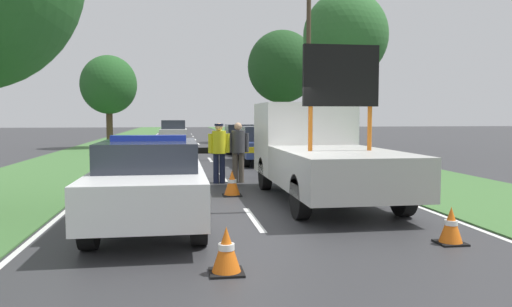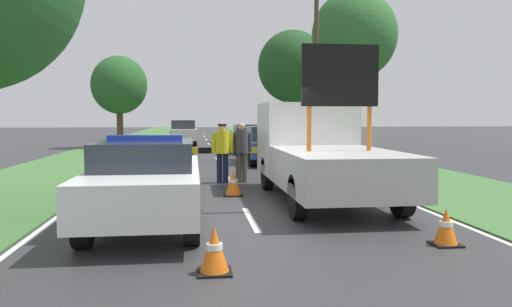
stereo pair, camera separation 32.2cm
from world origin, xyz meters
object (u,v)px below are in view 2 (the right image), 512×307
Objects in this scene: traffic_cone_near_police at (446,227)px; queued_car_van_white at (184,132)px; roadside_tree_mid_right at (292,67)px; road_barrier at (229,153)px; utility_pole at (316,58)px; pedestrian_civilian at (242,147)px; queued_car_sedan_black at (251,138)px; queued_car_hatch_blue at (268,144)px; roadside_tree_mid_left at (354,36)px; police_car at (147,180)px; roadside_tree_near_left at (119,85)px; traffic_cone_centre_front at (233,183)px; work_truck at (318,150)px; police_officer at (222,148)px; traffic_cone_near_truck at (214,250)px.

queued_car_van_white is (-4.38, 26.58, 0.58)m from traffic_cone_near_police.
road_barrier is at bearing -106.41° from roadside_tree_mid_right.
pedestrian_civilian is at bearing -118.57° from utility_pole.
queued_car_sedan_black is 1.08× the size of queued_car_van_white.
roadside_tree_mid_left is (4.84, 3.81, 5.07)m from queued_car_hatch_blue.
utility_pole is (6.23, 12.84, 3.71)m from police_car.
queued_car_hatch_blue is 0.57× the size of roadside_tree_mid_left.
roadside_tree_mid_left is 0.92× the size of utility_pole.
roadside_tree_mid_right is (11.70, 5.12, 1.75)m from roadside_tree_near_left.
roadside_tree_mid_right reaches higher than traffic_cone_centre_front.
roadside_tree_near_left is at bearing -70.38° from work_truck.
roadside_tree_near_left is 0.68× the size of roadside_tree_mid_right.
traffic_cone_near_police is 0.07× the size of roadside_tree_mid_right.
roadside_tree_mid_right reaches higher than roadside_tree_near_left.
roadside_tree_mid_left reaches higher than traffic_cone_centre_front.
queued_car_sedan_black is at bearing 81.77° from traffic_cone_centre_front.
roadside_tree_mid_right is at bearing 82.75° from utility_pole.
queued_car_van_white reaches higher than queued_car_hatch_blue.
police_car is at bearing -106.44° from roadside_tree_mid_right.
queued_car_sedan_black is (-0.69, 19.49, 0.51)m from traffic_cone_near_police.
roadside_tree_mid_left is (7.04, 9.70, 4.82)m from police_officer.
roadside_tree_near_left reaches higher than queued_car_van_white.
work_truck is 3.54× the size of police_officer.
police_officer is 23.40m from roadside_tree_mid_right.
utility_pole is (4.33, 6.41, 3.71)m from road_barrier.
roadside_tree_near_left reaches higher than work_truck.
queued_car_sedan_black is at bearing -113.09° from roadside_tree_mid_right.
traffic_cone_near_police is (0.79, -4.60, -0.84)m from work_truck.
traffic_cone_near_truck is 0.07× the size of roadside_tree_mid_left.
traffic_cone_near_police is at bearing -96.48° from utility_pole.
police_car is at bearing 89.60° from queued_car_van_white.
roadside_tree_mid_left reaches higher than pedestrian_civilian.
roadside_tree_mid_right reaches higher than roadside_tree_mid_left.
work_truck reaches higher than pedestrian_civilian.
police_officer is 0.99× the size of pedestrian_civilian.
queued_car_hatch_blue is (1.94, 4.83, -0.02)m from road_barrier.
utility_pole is (1.69, 14.84, 4.23)m from traffic_cone_near_police.
police_officer is 12.92m from roadside_tree_mid_left.
traffic_cone_near_police is 19.51m from queued_car_sedan_black.
traffic_cone_near_police is 30.08m from roadside_tree_mid_right.
roadside_tree_near_left is at bearing -32.62° from queued_car_sedan_black.
traffic_cone_near_police is 13.29m from queued_car_hatch_blue.
traffic_cone_near_truck is at bearing 63.04° from work_truck.
queued_car_van_white is 0.73× the size of roadside_tree_near_left.
roadside_tree_mid_left is (4.14, 17.07, 5.57)m from traffic_cone_near_police.
police_officer is at bearing 85.98° from traffic_cone_near_truck.
queued_car_sedan_black is at bearing 92.02° from traffic_cone_near_police.
traffic_cone_centre_front is (0.12, -2.33, -0.72)m from police_officer.
pedestrian_civilian is 19.24m from queued_car_van_white.
traffic_cone_near_truck is at bearing -108.17° from utility_pole.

